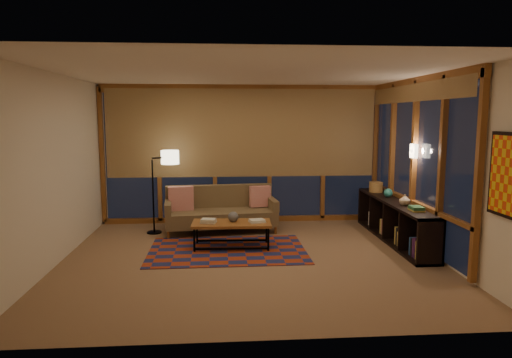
{
  "coord_description": "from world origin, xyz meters",
  "views": [
    {
      "loc": [
        -0.4,
        -6.51,
        2.08
      ],
      "look_at": [
        0.13,
        0.53,
        1.12
      ],
      "focal_mm": 32.0,
      "sensor_mm": 36.0,
      "label": 1
    }
  ],
  "objects": [
    {
      "name": "floor",
      "position": [
        0.0,
        0.0,
        0.0
      ],
      "size": [
        5.5,
        5.0,
        0.01
      ],
      "primitive_type": "cube",
      "color": "brown",
      "rests_on": "ground"
    },
    {
      "name": "ceiling",
      "position": [
        0.0,
        0.0,
        2.7
      ],
      "size": [
        5.5,
        5.0,
        0.01
      ],
      "primitive_type": "cube",
      "color": "#F1E2CC",
      "rests_on": "walls"
    },
    {
      "name": "walls",
      "position": [
        0.0,
        0.0,
        1.35
      ],
      "size": [
        5.51,
        5.01,
        2.7
      ],
      "color": "#F1E3C8",
      "rests_on": "floor"
    },
    {
      "name": "window_wall_back",
      "position": [
        0.0,
        2.43,
        1.35
      ],
      "size": [
        5.3,
        0.16,
        2.6
      ],
      "primitive_type": null,
      "color": "brown",
      "rests_on": "walls"
    },
    {
      "name": "window_wall_right",
      "position": [
        2.68,
        0.6,
        1.35
      ],
      "size": [
        0.16,
        3.7,
        2.6
      ],
      "primitive_type": null,
      "color": "brown",
      "rests_on": "walls"
    },
    {
      "name": "wall_art",
      "position": [
        2.71,
        -1.85,
        1.45
      ],
      "size": [
        0.06,
        0.74,
        0.94
      ],
      "primitive_type": null,
      "color": "#F13F10",
      "rests_on": "walls"
    },
    {
      "name": "wall_sconce",
      "position": [
        2.62,
        0.45,
        1.55
      ],
      "size": [
        0.12,
        0.18,
        0.22
      ],
      "primitive_type": null,
      "color": "#FFEBBC",
      "rests_on": "walls"
    },
    {
      "name": "sofa",
      "position": [
        -0.43,
        1.63,
        0.41
      ],
      "size": [
        2.05,
        1.0,
        0.81
      ],
      "primitive_type": null,
      "rotation": [
        0.0,
        0.0,
        0.1
      ],
      "color": "brown",
      "rests_on": "floor"
    },
    {
      "name": "pillow_left",
      "position": [
        -1.15,
        1.68,
        0.63
      ],
      "size": [
        0.47,
        0.22,
        0.45
      ],
      "primitive_type": null,
      "rotation": [
        0.0,
        0.0,
        0.15
      ],
      "color": "red",
      "rests_on": "sofa"
    },
    {
      "name": "pillow_right",
      "position": [
        0.3,
        1.84,
        0.6
      ],
      "size": [
        0.4,
        0.2,
        0.38
      ],
      "primitive_type": null,
      "rotation": [
        0.0,
        0.0,
        0.19
      ],
      "color": "red",
      "rests_on": "sofa"
    },
    {
      "name": "area_rug",
      "position": [
        -0.33,
        0.44,
        0.01
      ],
      "size": [
        2.45,
        1.65,
        0.01
      ],
      "primitive_type": "cube",
      "rotation": [
        0.0,
        0.0,
        0.01
      ],
      "color": "maroon",
      "rests_on": "floor"
    },
    {
      "name": "coffee_table",
      "position": [
        -0.26,
        0.6,
        0.21
      ],
      "size": [
        1.27,
        0.62,
        0.42
      ],
      "primitive_type": null,
      "rotation": [
        0.0,
        0.0,
        -0.04
      ],
      "color": "brown",
      "rests_on": "floor"
    },
    {
      "name": "book_stack_a",
      "position": [
        -0.62,
        0.58,
        0.45
      ],
      "size": [
        0.24,
        0.21,
        0.06
      ],
      "primitive_type": null,
      "rotation": [
        0.0,
        0.0,
        -0.18
      ],
      "color": "beige",
      "rests_on": "coffee_table"
    },
    {
      "name": "book_stack_b",
      "position": [
        0.15,
        0.56,
        0.44
      ],
      "size": [
        0.27,
        0.24,
        0.05
      ],
      "primitive_type": null,
      "rotation": [
        0.0,
        0.0,
        0.24
      ],
      "color": "beige",
      "rests_on": "coffee_table"
    },
    {
      "name": "ceramic_pot",
      "position": [
        -0.23,
        0.63,
        0.5
      ],
      "size": [
        0.2,
        0.2,
        0.17
      ],
      "primitive_type": "sphere",
      "rotation": [
        0.0,
        0.0,
        0.23
      ],
      "color": "black",
      "rests_on": "coffee_table"
    },
    {
      "name": "floor_lamp",
      "position": [
        -1.64,
        1.65,
        0.75
      ],
      "size": [
        0.59,
        0.53,
        1.49
      ],
      "primitive_type": null,
      "rotation": [
        0.0,
        0.0,
        0.54
      ],
      "color": "black",
      "rests_on": "floor"
    },
    {
      "name": "bookshelf",
      "position": [
        2.49,
        0.81,
        0.34
      ],
      "size": [
        0.4,
        2.75,
        0.69
      ],
      "primitive_type": null,
      "color": "black",
      "rests_on": "floor"
    },
    {
      "name": "basket",
      "position": [
        2.47,
        1.71,
        0.78
      ],
      "size": [
        0.27,
        0.27,
        0.19
      ],
      "primitive_type": "cylinder",
      "rotation": [
        0.0,
        0.0,
        0.06
      ],
      "color": "#AF764B",
      "rests_on": "bookshelf"
    },
    {
      "name": "teal_bowl",
      "position": [
        2.49,
        1.14,
        0.77
      ],
      "size": [
        0.19,
        0.19,
        0.16
      ],
      "primitive_type": "sphere",
      "rotation": [
        0.0,
        0.0,
        -0.25
      ],
      "color": "#287C72",
      "rests_on": "bookshelf"
    },
    {
      "name": "vase",
      "position": [
        2.49,
        0.41,
        0.78
      ],
      "size": [
        0.2,
        0.2,
        0.18
      ],
      "primitive_type": "imported",
      "rotation": [
        0.0,
        0.0,
        -0.16
      ],
      "color": "tan",
      "rests_on": "bookshelf"
    },
    {
      "name": "shelf_book_stack",
      "position": [
        2.49,
        -0.04,
        0.73
      ],
      "size": [
        0.24,
        0.29,
        0.08
      ],
      "primitive_type": null,
      "rotation": [
        0.0,
        0.0,
        0.21
      ],
      "color": "beige",
      "rests_on": "bookshelf"
    }
  ]
}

